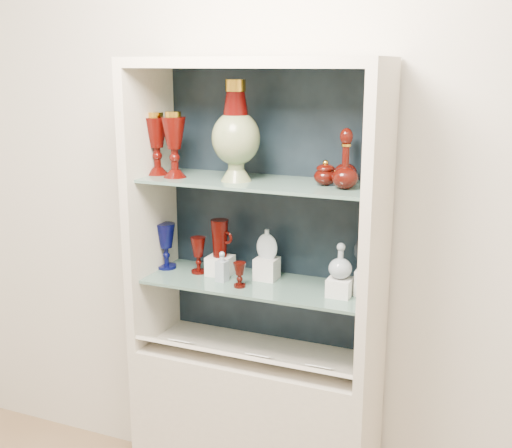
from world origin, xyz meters
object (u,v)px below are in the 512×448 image
at_px(enamel_urn, 236,131).
at_px(ruby_decanter_b, 346,155).
at_px(flat_flask, 267,243).
at_px(cameo_medallion, 368,254).
at_px(pedestal_lamp_right, 174,145).
at_px(ruby_pitcher, 220,238).
at_px(clear_square_bottle, 222,266).
at_px(ruby_decanter_a, 346,155).
at_px(pedestal_lamp_left, 157,144).
at_px(cobalt_goblet, 166,246).
at_px(clear_round_decanter, 340,262).
at_px(ruby_goblet_small, 240,275).
at_px(lidded_bowl, 325,172).
at_px(ruby_goblet_tall, 198,255).

distance_m(enamel_urn, ruby_decanter_b, 0.43).
xyz_separation_m(flat_flask, cameo_medallion, (0.42, -0.03, 0.01)).
height_order(pedestal_lamp_right, enamel_urn, enamel_urn).
xyz_separation_m(ruby_pitcher, clear_square_bottle, (0.04, -0.07, -0.10)).
relative_size(ruby_decanter_a, cameo_medallion, 1.89).
xyz_separation_m(pedestal_lamp_left, ruby_decanter_b, (0.77, 0.11, -0.02)).
bearing_deg(cobalt_goblet, pedestal_lamp_left, -90.00).
distance_m(pedestal_lamp_right, clear_round_decanter, 0.80).
bearing_deg(clear_round_decanter, ruby_decanter_b, 100.98).
bearing_deg(cobalt_goblet, ruby_goblet_small, -14.53).
height_order(lidded_bowl, clear_round_decanter, lidded_bowl).
relative_size(lidded_bowl, flat_flask, 0.78).
height_order(enamel_urn, clear_square_bottle, enamel_urn).
relative_size(clear_square_bottle, clear_round_decanter, 0.94).
xyz_separation_m(pedestal_lamp_right, enamel_urn, (0.26, 0.02, 0.06)).
height_order(ruby_goblet_tall, flat_flask, flat_flask).
distance_m(pedestal_lamp_left, enamel_urn, 0.37).
bearing_deg(pedestal_lamp_right, ruby_decanter_b, 11.76).
distance_m(ruby_decanter_b, clear_round_decanter, 0.40).
xyz_separation_m(clear_round_decanter, cameo_medallion, (0.09, 0.05, 0.03)).
distance_m(ruby_goblet_small, clear_round_decanter, 0.41).
relative_size(ruby_decanter_a, clear_round_decanter, 1.86).
distance_m(pedestal_lamp_right, cameo_medallion, 0.87).
bearing_deg(clear_square_bottle, pedestal_lamp_left, 176.33).
distance_m(ruby_decanter_a, ruby_pitcher, 0.67).
bearing_deg(ruby_decanter_a, ruby_pitcher, 173.05).
relative_size(ruby_decanter_b, ruby_goblet_small, 2.09).
xyz_separation_m(pedestal_lamp_left, lidded_bowl, (0.71, 0.03, -0.08)).
bearing_deg(enamel_urn, ruby_goblet_small, -55.47).
height_order(cobalt_goblet, cameo_medallion, cameo_medallion).
xyz_separation_m(pedestal_lamp_left, ruby_pitcher, (0.25, 0.05, -0.39)).
xyz_separation_m(ruby_goblet_tall, ruby_pitcher, (0.09, 0.01, 0.08)).
bearing_deg(ruby_goblet_tall, clear_round_decanter, -3.78).
distance_m(ruby_decanter_a, lidded_bowl, 0.12).
relative_size(ruby_decanter_a, ruby_decanter_b, 1.17).
distance_m(pedestal_lamp_right, ruby_decanter_a, 0.70).
relative_size(ruby_pitcher, cameo_medallion, 1.20).
relative_size(pedestal_lamp_right, cobalt_goblet, 1.31).
height_order(pedestal_lamp_left, enamel_urn, enamel_urn).
xyz_separation_m(lidded_bowl, clear_square_bottle, (-0.41, -0.05, -0.41)).
bearing_deg(lidded_bowl, cobalt_goblet, 179.02).
height_order(lidded_bowl, cobalt_goblet, lidded_bowl).
height_order(ruby_decanter_b, flat_flask, ruby_decanter_b).
bearing_deg(ruby_pitcher, ruby_decanter_b, 18.29).
distance_m(ruby_decanter_a, flat_flask, 0.53).
bearing_deg(ruby_goblet_small, ruby_decanter_a, 6.41).
xyz_separation_m(ruby_goblet_tall, clear_square_bottle, (0.14, -0.06, -0.01)).
distance_m(cobalt_goblet, clear_round_decanter, 0.79).
bearing_deg(ruby_decanter_b, ruby_decanter_a, -75.64).
xyz_separation_m(ruby_decanter_a, flat_flask, (-0.34, 0.09, -0.39)).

